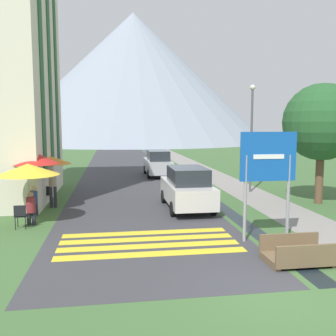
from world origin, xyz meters
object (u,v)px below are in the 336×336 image
(parked_car_near, at_px, (187,188))
(parked_car_far, at_px, (158,163))
(cafe_umbrella_middle_red, at_px, (35,158))
(tree_by_path, at_px, (322,122))
(road_sign, at_px, (268,168))
(cafe_chair_far_left, at_px, (47,193))
(cafe_umbrella_front_yellow, at_px, (28,169))
(cafe_chair_nearest, at_px, (21,214))
(person_standing_terrace, at_px, (53,185))
(cafe_umbrella_rear_orange, at_px, (49,160))
(person_seated_near, at_px, (31,206))
(person_seated_far, at_px, (33,199))
(streetlamp, at_px, (252,130))
(cafe_chair_middle, at_px, (31,200))
(footbridge, at_px, (298,255))

(parked_car_near, xyz_separation_m, parked_car_far, (0.05, 10.69, 0.00))
(cafe_umbrella_middle_red, relative_size, tree_by_path, 0.45)
(road_sign, distance_m, cafe_umbrella_middle_red, 9.40)
(cafe_chair_far_left, xyz_separation_m, cafe_umbrella_front_yellow, (-0.08, -3.32, 1.49))
(cafe_chair_nearest, bearing_deg, cafe_umbrella_front_yellow, 84.99)
(parked_car_near, distance_m, person_standing_terrace, 5.87)
(road_sign, height_order, parked_car_near, road_sign)
(cafe_umbrella_rear_orange, height_order, tree_by_path, tree_by_path)
(road_sign, height_order, person_seated_near, road_sign)
(person_seated_far, xyz_separation_m, streetlamp, (10.52, 3.77, 2.69))
(cafe_chair_middle, bearing_deg, tree_by_path, 0.81)
(footbridge, xyz_separation_m, person_standing_terrace, (-7.36, 7.86, 0.77))
(parked_car_far, relative_size, person_seated_near, 3.68)
(cafe_chair_nearest, xyz_separation_m, person_seated_near, (0.24, 0.51, 0.16))
(parked_car_near, xyz_separation_m, tree_by_path, (6.24, 0.21, 2.81))
(cafe_chair_far_left, bearing_deg, tree_by_path, 5.88)
(cafe_umbrella_front_yellow, height_order, streetlamp, streetlamp)
(cafe_umbrella_middle_red, height_order, person_seated_near, cafe_umbrella_middle_red)
(cafe_chair_middle, height_order, person_seated_near, person_seated_near)
(streetlamp, bearing_deg, parked_car_near, -139.88)
(cafe_umbrella_rear_orange, bearing_deg, cafe_chair_middle, -97.54)
(cafe_umbrella_middle_red, distance_m, person_seated_far, 1.70)
(parked_car_far, relative_size, streetlamp, 0.79)
(parked_car_far, distance_m, cafe_chair_far_left, 10.81)
(parked_car_near, relative_size, cafe_chair_middle, 5.01)
(cafe_chair_middle, bearing_deg, person_seated_far, -67.40)
(cafe_chair_nearest, distance_m, cafe_umbrella_rear_orange, 5.39)
(parked_car_far, relative_size, person_seated_far, 3.77)
(cafe_umbrella_front_yellow, height_order, cafe_umbrella_middle_red, cafe_umbrella_middle_red)
(parked_car_far, height_order, streetlamp, streetlamp)
(footbridge, xyz_separation_m, streetlamp, (2.61, 10.26, 3.12))
(parked_car_far, height_order, cafe_umbrella_rear_orange, cafe_umbrella_rear_orange)
(cafe_umbrella_front_yellow, bearing_deg, parked_car_near, 13.65)
(parked_car_near, bearing_deg, person_standing_terrace, 168.78)
(footbridge, height_order, person_seated_near, person_seated_near)
(cafe_umbrella_middle_red, height_order, person_seated_far, cafe_umbrella_middle_red)
(person_seated_far, distance_m, person_standing_terrace, 1.51)
(cafe_umbrella_rear_orange, xyz_separation_m, person_standing_terrace, (0.42, -1.83, -0.95))
(parked_car_far, bearing_deg, cafe_umbrella_front_yellow, -117.13)
(parked_car_far, relative_size, tree_by_path, 0.82)
(cafe_chair_nearest, distance_m, person_standing_terrace, 3.45)
(person_standing_terrace, bearing_deg, cafe_umbrella_front_yellow, -99.54)
(person_seated_far, height_order, streetlamp, streetlamp)
(footbridge, xyz_separation_m, cafe_umbrella_middle_red, (-7.91, 7.11, 2.01))
(parked_car_near, xyz_separation_m, person_seated_far, (-6.31, -0.22, -0.25))
(person_seated_near, height_order, person_standing_terrace, person_standing_terrace)
(cafe_chair_nearest, bearing_deg, tree_by_path, 17.55)
(parked_car_far, xyz_separation_m, cafe_umbrella_front_yellow, (-6.25, -12.19, 1.09))
(footbridge, relative_size, cafe_umbrella_rear_orange, 0.79)
(parked_car_far, relative_size, person_standing_terrace, 2.64)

